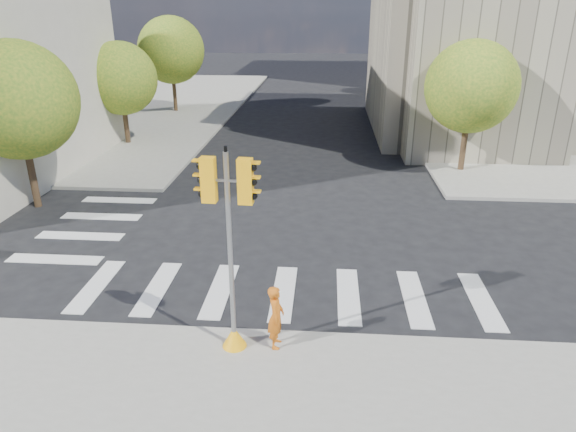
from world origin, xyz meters
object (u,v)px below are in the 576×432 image
object	(u,v)px
lamp_far	(420,47)
photographer	(276,317)
traffic_signal	(231,269)
lamp_near	(463,66)

from	to	relation	value
lamp_far	photographer	distance (m)	33.78
lamp_far	traffic_signal	world-z (taller)	lamp_far
lamp_near	traffic_signal	world-z (taller)	lamp_near
lamp_far	lamp_near	bearing A→B (deg)	-90.00
photographer	traffic_signal	bearing A→B (deg)	95.45
lamp_near	photographer	size ratio (longest dim) A/B	5.29
lamp_far	photographer	xyz separation A→B (m)	(-8.05, -32.60, -3.66)
lamp_near	photographer	xyz separation A→B (m)	(-8.05, -18.60, -3.66)
lamp_near	lamp_far	xyz separation A→B (m)	(0.00, 14.00, 0.00)
lamp_near	traffic_signal	bearing A→B (deg)	-115.73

